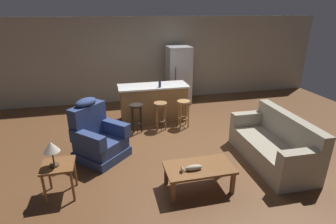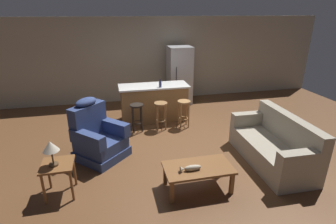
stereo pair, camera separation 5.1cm
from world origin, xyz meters
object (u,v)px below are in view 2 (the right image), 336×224
Objects in this scene: kitchen_island at (154,102)px; refrigerator at (180,75)px; coffee_table at (198,170)px; couch at (274,146)px; fish_figurine at (191,168)px; bar_stool_right at (184,109)px; bar_stool_middle at (161,111)px; bottle_tall_green at (160,84)px; bar_stool_left at (137,113)px; end_table at (58,169)px; recliner_near_lamp at (98,137)px; table_lamp at (51,147)px.

refrigerator is at bearing 49.57° from kitchen_island.
couch is at bearing 15.63° from coffee_table.
fish_figurine is 2.61m from bar_stool_right.
bar_stool_middle is at bearing -46.28° from couch.
kitchen_island is 0.90m from bar_stool_right.
coffee_table is at bearing -89.11° from bottle_tall_green.
bar_stool_left is 1.17m from bar_stool_right.
end_table is (-3.86, -0.12, 0.12)m from couch.
couch is 2.82× the size of bar_stool_right.
end_table is 4.98m from refrigerator.
bar_stool_right is (2.64, 2.11, 0.01)m from end_table.
bar_stool_left is at bearing 180.00° from bar_stool_middle.
recliner_near_lamp is at bearing -137.21° from bottle_tall_green.
refrigerator reaches higher than bar_stool_middle.
bar_stool_right is (0.47, 2.46, 0.11)m from coffee_table.
bar_stool_left is at bearing -148.42° from bottle_tall_green.
kitchen_island reaches higher than bar_stool_right.
refrigerator is at bearing 62.25° from bar_stool_middle.
bottle_tall_green is at bearing 31.58° from bar_stool_left.
end_table is 3.37m from bar_stool_right.
end_table is at bearing 170.67° from coffee_table.
fish_figurine is 2.13m from table_lamp.
end_table reaches higher than fish_figurine.
bar_stool_right is at bearing 0.00° from bar_stool_middle.
bar_stool_right is at bearing -101.64° from refrigerator.
bar_stool_right is (-1.22, 1.99, 0.13)m from couch.
coffee_table is at bearing 3.60° from recliner_near_lamp.
refrigerator is at bearing 78.36° from bar_stool_right.
recliner_near_lamp reaches higher than bottle_tall_green.
end_table is 0.82× the size of bar_stool_left.
table_lamp is (-2.21, 0.32, 0.50)m from coffee_table.
kitchen_island is 1.63m from refrigerator.
fish_figurine is 0.50× the size of bar_stool_middle.
refrigerator is (1.00, 4.37, 0.42)m from fish_figurine.
refrigerator reaches higher than couch.
table_lamp reaches higher than bar_stool_middle.
fish_figurine is 2.54m from bar_stool_middle.
bar_stool_left is at bearing -38.28° from couch.
coffee_table is 1.62× the size of bar_stool_right.
coffee_table is 2.20m from end_table.
bottle_tall_green is (1.55, 1.44, 0.61)m from recliner_near_lamp.
coffee_table is at bearing 26.53° from fish_figurine.
table_lamp reaches higher than bar_stool_left.
bar_stool_right is (0.65, -0.63, -0.01)m from kitchen_island.
table_lamp is 1.97× the size of bottle_tall_green.
couch is 3.43× the size of end_table.
fish_figurine is 0.19× the size of kitchen_island.
kitchen_island is 0.82m from bar_stool_left.
bar_stool_middle is at bearing 92.70° from coffee_table.
kitchen_island is (-1.87, 2.62, 0.14)m from couch.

